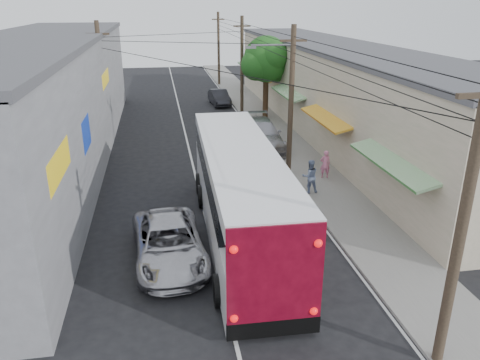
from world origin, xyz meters
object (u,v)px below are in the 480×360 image
at_px(parked_suv, 260,134).
at_px(parked_car_far, 219,97).
at_px(jeepney, 169,243).
at_px(parked_car_mid, 250,129).
at_px(pedestrian_near, 325,164).
at_px(coach_bus, 240,192).
at_px(pedestrian_far, 310,176).

height_order(parked_suv, parked_car_far, parked_suv).
relative_size(jeepney, parked_car_mid, 1.19).
relative_size(parked_suv, parked_car_mid, 1.41).
bearing_deg(parked_suv, pedestrian_near, -68.97).
bearing_deg(pedestrian_near, parked_car_far, -76.31).
bearing_deg(jeepney, coach_bus, 24.16).
bearing_deg(parked_car_far, parked_car_mid, -92.10).
height_order(jeepney, pedestrian_far, pedestrian_far).
xyz_separation_m(parked_car_mid, parked_car_far, (-0.53, 12.14, -0.08)).
distance_m(jeepney, parked_car_mid, 16.60).
height_order(jeepney, parked_suv, parked_suv).
xyz_separation_m(jeepney, pedestrian_far, (7.10, 5.29, 0.22)).
relative_size(jeepney, parked_car_far, 1.29).
height_order(parked_car_mid, pedestrian_far, pedestrian_far).
relative_size(parked_suv, pedestrian_near, 4.20).
distance_m(coach_bus, parked_car_mid, 14.30).
bearing_deg(coach_bus, jeepney, -150.51).
distance_m(parked_suv, pedestrian_near, 6.70).
relative_size(parked_suv, pedestrian_far, 3.75).
distance_m(parked_car_mid, pedestrian_near, 8.69).
bearing_deg(parked_car_mid, pedestrian_far, -81.93).
distance_m(coach_bus, parked_suv, 12.42).
bearing_deg(pedestrian_far, parked_car_mid, -84.36).
height_order(pedestrian_near, pedestrian_far, pedestrian_far).
height_order(parked_suv, pedestrian_near, parked_suv).
relative_size(parked_car_far, pedestrian_far, 2.46).
bearing_deg(pedestrian_far, parked_suv, -84.76).
bearing_deg(coach_bus, parked_car_mid, 78.85).
relative_size(parked_car_mid, pedestrian_near, 2.97).
relative_size(parked_car_far, pedestrian_near, 2.75).
bearing_deg(pedestrian_far, jeepney, 36.32).
height_order(coach_bus, parked_suv, coach_bus).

